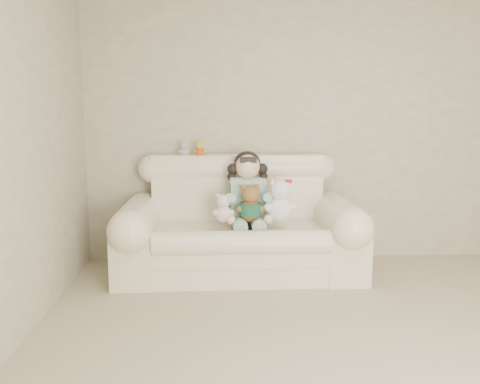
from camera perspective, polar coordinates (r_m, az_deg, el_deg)
name	(u,v)px	position (r m, az deg, el deg)	size (l,w,h in m)	color
wall_back	(324,124)	(4.91, 9.44, 7.54)	(4.50, 4.50, 0.00)	beige
sofa	(239,217)	(4.39, -0.07, -2.83)	(2.10, 0.95, 1.03)	#FDEECC
seated_child	(248,188)	(4.43, 0.86, 0.44)	(0.40, 0.49, 0.67)	#307046
brown_teddy	(250,200)	(4.24, 1.19, -0.87)	(0.24, 0.18, 0.37)	brown
white_cat	(280,196)	(4.26, 4.55, -0.47)	(0.28, 0.21, 0.43)	white
cream_teddy	(223,205)	(4.22, -1.91, -1.49)	(0.19, 0.14, 0.29)	beige
yellow_mini_bear	(200,148)	(4.65, -4.53, 5.02)	(0.11, 0.08, 0.17)	gold
grey_mini_plush	(184,148)	(4.67, -6.35, 4.99)	(0.11, 0.08, 0.16)	#A8A8AF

